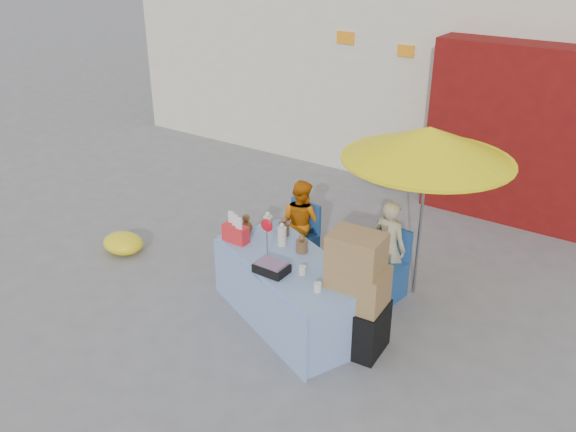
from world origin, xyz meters
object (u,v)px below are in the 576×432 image
Objects in this scene: chair_right at (382,277)px; vendor_beige at (389,247)px; market_table at (290,289)px; vendor_orange at (301,222)px; box_stack at (356,297)px; umbrella at (429,144)px; chair_left at (295,248)px.

chair_right is 0.37m from vendor_beige.
market_table is 1.88× the size of vendor_orange.
box_stack reaches higher than market_table.
box_stack is at bearing -93.40° from umbrella.
umbrella is (1.55, 0.28, 1.64)m from chair_left.
vendor_orange is 1.25m from vendor_beige.
box_stack reaches higher than chair_left.
umbrella is (0.92, 1.31, 1.50)m from market_table.
vendor_orange is at bearing 7.45° from vendor_beige.
box_stack reaches higher than chair_right.
vendor_orange reaches higher than chair_right.
box_stack is at bearing 20.81° from market_table.
chair_right is at bearing 98.32° from vendor_beige.
market_table is 2.56× the size of chair_left.
vendor_orange is 0.55× the size of umbrella.
vendor_orange is (-0.63, 1.16, 0.19)m from market_table.
umbrella reaches higher than market_table.
chair_left is 0.35m from vendor_orange.
umbrella is at bearing -167.02° from vendor_orange.
market_table is 1.63× the size of box_stack.
box_stack is at bearing -70.94° from chair_right.
vendor_beige is 0.57× the size of umbrella.
chair_right is 0.64× the size of box_stack.
chair_left is 0.41× the size of umbrella.
umbrella is at bearing -145.99° from vendor_beige.
vendor_orange is 1.89m from box_stack.
vendor_beige reaches higher than chair_left.
market_table is 1.83× the size of vendor_beige.
umbrella is at bearing 51.11° from chair_right.
chair_right is at bearing 101.61° from box_stack.
vendor_orange is at bearing -174.47° from umbrella.
market_table is at bearing 177.33° from box_stack.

